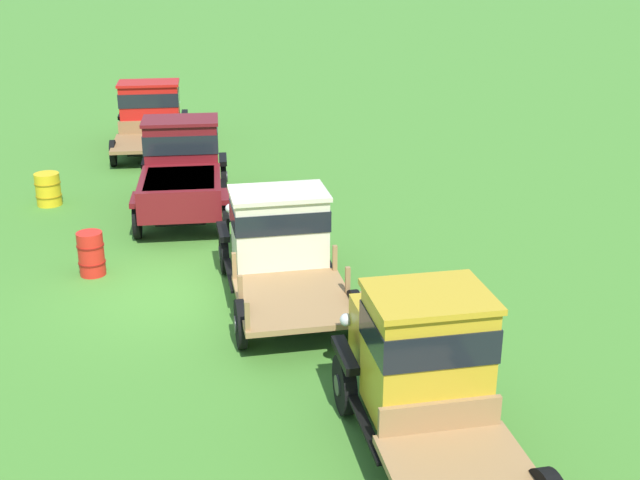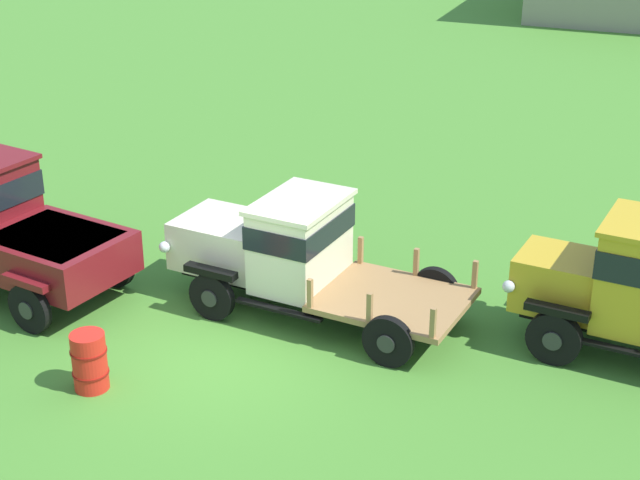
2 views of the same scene
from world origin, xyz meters
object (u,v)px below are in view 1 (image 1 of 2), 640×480
vintage_truck_second_in_line (182,167)px  oil_drum_beside_row (48,189)px  oil_drum_near_fence (91,254)px  vintage_truck_foreground_near (151,112)px  vintage_truck_far_side (423,365)px  vintage_truck_midrow_center (278,235)px

vintage_truck_second_in_line → oil_drum_beside_row: size_ratio=6.51×
vintage_truck_second_in_line → oil_drum_near_fence: 4.32m
vintage_truck_foreground_near → vintage_truck_second_in_line: bearing=0.6°
vintage_truck_far_side → oil_drum_near_fence: (-7.28, -4.09, -0.73)m
vintage_truck_foreground_near → vintage_truck_midrow_center: 12.29m
vintage_truck_foreground_near → oil_drum_beside_row: (5.54, -3.21, -0.70)m
vintage_truck_midrow_center → vintage_truck_foreground_near: bearing=-174.4°
vintage_truck_far_side → vintage_truck_midrow_center: bearing=-174.0°
vintage_truck_midrow_center → oil_drum_beside_row: size_ratio=6.45×
oil_drum_beside_row → oil_drum_near_fence: (5.02, 0.91, 0.04)m
vintage_truck_second_in_line → vintage_truck_far_side: vintage_truck_second_in_line is taller
vintage_truck_foreground_near → oil_drum_beside_row: size_ratio=6.59×
vintage_truck_foreground_near → oil_drum_near_fence: size_ratio=6.04×
vintage_truck_foreground_near → oil_drum_near_fence: (10.56, -2.30, -0.67)m
vintage_truck_second_in_line → vintage_truck_midrow_center: 5.34m
vintage_truck_foreground_near → vintage_truck_midrow_center: size_ratio=1.02×
vintage_truck_far_side → oil_drum_beside_row: (-12.30, -4.99, -0.76)m
vintage_truck_foreground_near → vintage_truck_second_in_line: 7.01m
vintage_truck_foreground_near → vintage_truck_far_side: vintage_truck_far_side is taller
vintage_truck_midrow_center → vintage_truck_far_side: (5.61, 0.59, 0.10)m
oil_drum_beside_row → vintage_truck_midrow_center: bearing=33.4°
vintage_truck_midrow_center → oil_drum_near_fence: vintage_truck_midrow_center is taller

